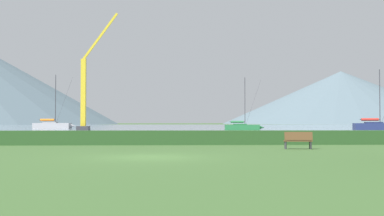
# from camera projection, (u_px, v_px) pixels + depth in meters

# --- Properties ---
(ground_plane) EXTENTS (1000.00, 1000.00, 0.00)m
(ground_plane) POSITION_uv_depth(u_px,v_px,m) (150.00, 157.00, 20.10)
(ground_plane) COLOR #3D602D
(harbor_water) EXTENTS (320.00, 246.00, 0.00)m
(harbor_water) POSITION_uv_depth(u_px,v_px,m) (169.00, 126.00, 156.92)
(harbor_water) COLOR #8499A8
(harbor_water) RESTS_ON ground_plane
(hedge_line) EXTENTS (80.00, 1.20, 0.93)m
(hedge_line) POSITION_uv_depth(u_px,v_px,m) (158.00, 138.00, 31.10)
(hedge_line) COLOR #284C23
(hedge_line) RESTS_ON ground_plane
(sailboat_slip_0) EXTENTS (9.48, 4.07, 11.32)m
(sailboat_slip_0) POSITION_uv_depth(u_px,v_px,m) (377.00, 126.00, 88.30)
(sailboat_slip_0) COLOR navy
(sailboat_slip_0) RESTS_ON harbor_water
(sailboat_slip_1) EXTENTS (9.33, 3.07, 12.02)m
(sailboat_slip_1) POSITION_uv_depth(u_px,v_px,m) (53.00, 125.00, 105.45)
(sailboat_slip_1) COLOR #9E9EA3
(sailboat_slip_1) RESTS_ON harbor_water
(sailboat_slip_4) EXTENTS (7.25, 2.33, 9.65)m
(sailboat_slip_4) POSITION_uv_depth(u_px,v_px,m) (243.00, 127.00, 86.56)
(sailboat_slip_4) COLOR #236B38
(sailboat_slip_4) RESTS_ON harbor_water
(park_bench_near_path) EXTENTS (1.55, 0.61, 0.95)m
(park_bench_near_path) POSITION_uv_depth(u_px,v_px,m) (298.00, 140.00, 26.03)
(park_bench_near_path) COLOR brown
(park_bench_near_path) RESTS_ON ground_plane
(dock_crane) EXTENTS (6.71, 2.00, 19.95)m
(dock_crane) POSITION_uv_depth(u_px,v_px,m) (85.00, 96.00, 79.58)
(dock_crane) COLOR #333338
(dock_crane) RESTS_ON ground_plane
(distant_hill_central_peak) EXTENTS (189.36, 189.36, 41.94)m
(distant_hill_central_peak) POSITION_uv_depth(u_px,v_px,m) (341.00, 97.00, 377.49)
(distant_hill_central_peak) COLOR slate
(distant_hill_central_peak) RESTS_ON ground_plane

